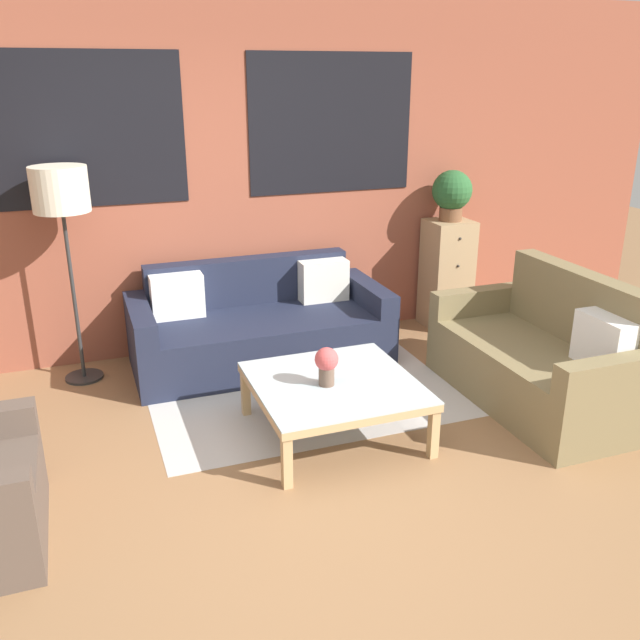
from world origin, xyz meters
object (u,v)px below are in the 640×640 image
(settee_vintage, at_px, (542,360))
(flower_vase, at_px, (327,364))
(coffee_table, at_px, (334,388))
(couch_dark, at_px, (259,328))
(drawer_cabinet, at_px, (447,274))
(floor_lamp, at_px, (61,198))
(potted_plant, at_px, (452,193))

(settee_vintage, height_order, flower_vase, settee_vintage)
(settee_vintage, xyz_separation_m, coffee_table, (-1.53, 0.06, 0.02))
(couch_dark, xyz_separation_m, flower_vase, (0.07, -1.34, 0.24))
(drawer_cabinet, bearing_deg, settee_vintage, -95.59)
(settee_vintage, bearing_deg, drawer_cabinet, 84.41)
(settee_vintage, relative_size, drawer_cabinet, 1.64)
(drawer_cabinet, bearing_deg, couch_dark, -172.84)
(couch_dark, bearing_deg, flower_vase, -87.18)
(coffee_table, bearing_deg, drawer_cabinet, 42.31)
(couch_dark, distance_m, settee_vintage, 2.15)
(settee_vintage, distance_m, flower_vase, 1.61)
(couch_dark, distance_m, coffee_table, 1.32)
(settee_vintage, bearing_deg, floor_lamp, 153.43)
(drawer_cabinet, distance_m, flower_vase, 2.35)
(settee_vintage, height_order, floor_lamp, floor_lamp)
(drawer_cabinet, bearing_deg, floor_lamp, -178.43)
(drawer_cabinet, xyz_separation_m, flower_vase, (-1.75, -1.57, 0.03))
(couch_dark, bearing_deg, drawer_cabinet, 7.16)
(floor_lamp, bearing_deg, settee_vintage, -26.57)
(flower_vase, bearing_deg, coffee_table, 25.46)
(couch_dark, bearing_deg, potted_plant, 7.16)
(couch_dark, bearing_deg, settee_vintage, -39.37)
(drawer_cabinet, height_order, flower_vase, drawer_cabinet)
(drawer_cabinet, relative_size, potted_plant, 2.22)
(settee_vintage, bearing_deg, flower_vase, 179.10)
(settee_vintage, bearing_deg, coffee_table, 177.94)
(coffee_table, xyz_separation_m, floor_lamp, (-1.48, 1.45, 1.05))
(floor_lamp, relative_size, flower_vase, 6.50)
(drawer_cabinet, distance_m, potted_plant, 0.73)
(coffee_table, bearing_deg, settee_vintage, -2.06)
(coffee_table, bearing_deg, potted_plant, 42.31)
(couch_dark, height_order, drawer_cabinet, drawer_cabinet)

